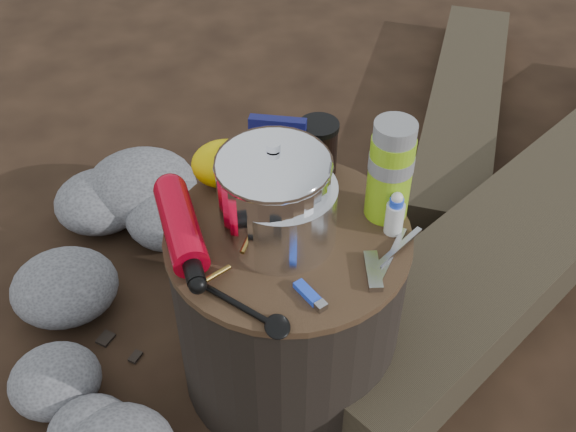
{
  "coord_description": "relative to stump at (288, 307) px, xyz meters",
  "views": [
    {
      "loc": [
        -0.14,
        -0.95,
        1.37
      ],
      "look_at": [
        0.0,
        0.0,
        0.48
      ],
      "focal_mm": 43.91,
      "sensor_mm": 36.0,
      "label": 1
    }
  ],
  "objects": [
    {
      "name": "thermos",
      "position": [
        0.2,
        0.03,
        0.32
      ],
      "size": [
        0.08,
        0.08,
        0.21
      ],
      "primitive_type": "cylinder",
      "color": "#93D01B",
      "rests_on": "stump"
    },
    {
      "name": "log_main",
      "position": [
        0.81,
        0.37,
        -0.14
      ],
      "size": [
        1.7,
        1.37,
        0.16
      ],
      "primitive_type": "cube",
      "rotation": [
        0.0,
        0.0,
        -0.93
      ],
      "color": "#352D20",
      "rests_on": "ground"
    },
    {
      "name": "fuel_bottle",
      "position": [
        -0.2,
        0.01,
        0.25
      ],
      "size": [
        0.11,
        0.29,
        0.07
      ],
      "primitive_type": null,
      "rotation": [
        0.0,
        0.0,
        0.16
      ],
      "color": "red",
      "rests_on": "stump"
    },
    {
      "name": "multitool",
      "position": [
        0.14,
        -0.12,
        0.22
      ],
      "size": [
        0.03,
        0.09,
        0.01
      ],
      "primitive_type": "cube",
      "rotation": [
        0.0,
        0.0,
        -0.1
      ],
      "color": "#A3A3A7",
      "rests_on": "stump"
    },
    {
      "name": "rock_ring",
      "position": [
        -0.38,
        0.19,
        -0.12
      ],
      "size": [
        0.45,
        0.98,
        0.19
      ],
      "primitive_type": null,
      "color": "slate",
      "rests_on": "ground"
    },
    {
      "name": "ground",
      "position": [
        0.0,
        0.0,
        -0.22
      ],
      "size": [
        60.0,
        60.0,
        0.0
      ],
      "primitive_type": "plane",
      "color": "black",
      "rests_on": "ground"
    },
    {
      "name": "camping_pot",
      "position": [
        -0.03,
        0.0,
        0.32
      ],
      "size": [
        0.21,
        0.21,
        0.21
      ],
      "primitive_type": "cylinder",
      "color": "white",
      "rests_on": "stump"
    },
    {
      "name": "spork",
      "position": [
        -0.11,
        -0.17,
        0.22
      ],
      "size": [
        0.15,
        0.14,
        0.01
      ],
      "primitive_type": null,
      "rotation": [
        0.0,
        0.0,
        0.81
      ],
      "color": "black",
      "rests_on": "stump"
    },
    {
      "name": "log_small",
      "position": [
        0.72,
        0.91,
        -0.17
      ],
      "size": [
        0.69,
        1.2,
        0.1
      ],
      "primitive_type": "cube",
      "rotation": [
        0.0,
        0.0,
        -0.42
      ],
      "color": "#352D20",
      "rests_on": "ground"
    },
    {
      "name": "pot_grabber",
      "position": [
        0.18,
        -0.08,
        0.22
      ],
      "size": [
        0.12,
        0.13,
        0.01
      ],
      "primitive_type": null,
      "rotation": [
        0.0,
        0.0,
        -0.73
      ],
      "color": "#A3A3A7",
      "rests_on": "stump"
    },
    {
      "name": "lighter",
      "position": [
        0.01,
        -0.16,
        0.22
      ],
      "size": [
        0.05,
        0.08,
        0.01
      ],
      "primitive_type": "cube",
      "rotation": [
        0.0,
        0.0,
        0.49
      ],
      "color": "blue",
      "rests_on": "stump"
    },
    {
      "name": "travel_mug",
      "position": [
        0.09,
        0.18,
        0.28
      ],
      "size": [
        0.08,
        0.08,
        0.12
      ],
      "primitive_type": "cylinder",
      "color": "black",
      "rests_on": "stump"
    },
    {
      "name": "food_pouch",
      "position": [
        0.0,
        0.17,
        0.29
      ],
      "size": [
        0.12,
        0.06,
        0.14
      ],
      "primitive_type": "cube",
      "rotation": [
        0.0,
        0.0,
        -0.29
      ],
      "color": "#0E104D",
      "rests_on": "stump"
    },
    {
      "name": "squeeze_bottle",
      "position": [
        0.2,
        -0.02,
        0.26
      ],
      "size": [
        0.04,
        0.04,
        0.08
      ],
      "primitive_type": "cylinder",
      "color": "white",
      "rests_on": "stump"
    },
    {
      "name": "foil_windscreen",
      "position": [
        -0.01,
        -0.01,
        0.28
      ],
      "size": [
        0.2,
        0.2,
        0.12
      ],
      "primitive_type": "cylinder",
      "color": "white",
      "rests_on": "stump"
    },
    {
      "name": "stump",
      "position": [
        0.0,
        0.0,
        0.0
      ],
      "size": [
        0.47,
        0.47,
        0.43
      ],
      "primitive_type": "cylinder",
      "color": "black",
      "rests_on": "ground"
    },
    {
      "name": "stuff_sack",
      "position": [
        -0.1,
        0.17,
        0.26
      ],
      "size": [
        0.14,
        0.11,
        0.09
      ],
      "primitive_type": "ellipsoid",
      "color": "yellow",
      "rests_on": "stump"
    }
  ]
}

